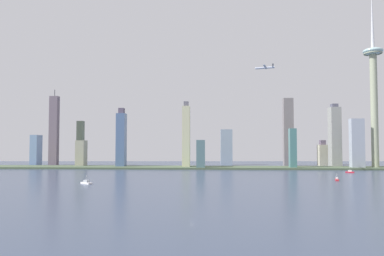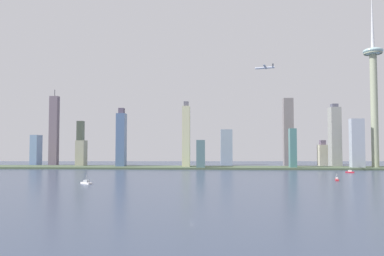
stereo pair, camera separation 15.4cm
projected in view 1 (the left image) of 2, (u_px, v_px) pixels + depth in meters
ground_plane at (192, 221)px, 231.61m from camera, size 6000.00×6000.00×0.00m
waterfront_pier at (203, 168)px, 713.15m from camera, size 1006.48×69.73×3.56m
observation_tower at (374, 84)px, 706.20m from camera, size 38.78×38.78×376.07m
skyscraper_0 at (186, 136)px, 722.78m from camera, size 15.84×22.45×139.92m
skyscraper_1 at (335, 137)px, 740.28m from camera, size 21.25×24.71×137.11m
skyscraper_2 at (201, 154)px, 696.13m from camera, size 17.30×21.54×58.78m
skyscraper_3 at (81, 154)px, 756.18m from camera, size 18.94×24.12×58.41m
skyscraper_4 at (54, 131)px, 788.49m from camera, size 18.96×13.82×175.38m
skyscraper_5 at (36, 150)px, 807.10m from camera, size 16.82×27.65×71.54m
skyscraper_6 at (323, 154)px, 803.81m from camera, size 20.37×19.64×59.31m
skyscraper_7 at (357, 144)px, 697.46m from camera, size 26.24×14.77×102.13m
skyscraper_8 at (288, 132)px, 802.16m from camera, size 22.58×16.63×157.32m
skyscraper_9 at (293, 149)px, 696.91m from camera, size 13.54×14.92×82.11m
skyscraper_10 at (121, 139)px, 735.83m from camera, size 18.57×22.77×127.51m
skyscraper_11 at (226, 147)px, 816.96m from camera, size 27.46×21.96×84.89m
skyscraper_12 at (80, 143)px, 804.29m from camera, size 14.42×14.11×104.21m
boat_1 at (86, 183)px, 441.14m from camera, size 17.47×14.81×11.63m
boat_2 at (350, 172)px, 609.04m from camera, size 14.78×11.14×11.35m
boat_3 at (337, 179)px, 480.15m from camera, size 5.66×10.73×9.38m
airplane at (265, 68)px, 621.98m from camera, size 34.19×36.78×8.65m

